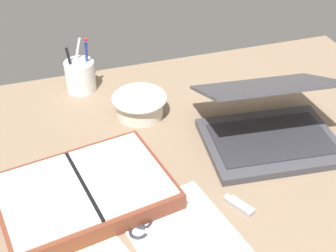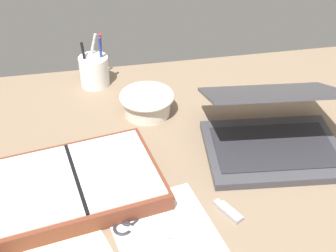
{
  "view_description": "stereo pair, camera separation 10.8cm",
  "coord_description": "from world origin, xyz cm",
  "px_view_note": "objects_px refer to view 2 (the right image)",
  "views": [
    {
      "loc": [
        -28.49,
        -75.89,
        72.77
      ],
      "look_at": [
        -1.72,
        6.95,
        9.0
      ],
      "focal_mm": 50.0,
      "sensor_mm": 36.0,
      "label": 1
    },
    {
      "loc": [
        -18.05,
        -78.56,
        72.77
      ],
      "look_at": [
        -1.72,
        6.95,
        9.0
      ],
      "focal_mm": 50.0,
      "sensor_mm": 36.0,
      "label": 2
    }
  ],
  "objects_px": {
    "pen_cup": "(94,70)",
    "planner": "(77,184)",
    "scissors": "(133,226)",
    "bowl": "(147,103)",
    "laptop": "(273,130)"
  },
  "relations": [
    {
      "from": "laptop",
      "to": "scissors",
      "type": "relative_size",
      "value": 2.76
    },
    {
      "from": "pen_cup",
      "to": "laptop",
      "type": "bearing_deg",
      "value": -43.24
    },
    {
      "from": "planner",
      "to": "scissors",
      "type": "relative_size",
      "value": 3.1
    },
    {
      "from": "bowl",
      "to": "pen_cup",
      "type": "height_order",
      "value": "pen_cup"
    },
    {
      "from": "planner",
      "to": "scissors",
      "type": "bearing_deg",
      "value": -59.45
    },
    {
      "from": "laptop",
      "to": "planner",
      "type": "relative_size",
      "value": 0.89
    },
    {
      "from": "bowl",
      "to": "planner",
      "type": "distance_m",
      "value": 0.33
    },
    {
      "from": "pen_cup",
      "to": "planner",
      "type": "xyz_separation_m",
      "value": [
        -0.07,
        -0.44,
        -0.02
      ]
    },
    {
      "from": "pen_cup",
      "to": "planner",
      "type": "distance_m",
      "value": 0.45
    },
    {
      "from": "bowl",
      "to": "pen_cup",
      "type": "distance_m",
      "value": 0.22
    },
    {
      "from": "laptop",
      "to": "pen_cup",
      "type": "xyz_separation_m",
      "value": [
        -0.4,
        0.37,
        -0.0
      ]
    },
    {
      "from": "scissors",
      "to": "laptop",
      "type": "bearing_deg",
      "value": 63.96
    },
    {
      "from": "bowl",
      "to": "scissors",
      "type": "height_order",
      "value": "bowl"
    },
    {
      "from": "laptop",
      "to": "pen_cup",
      "type": "bearing_deg",
      "value": 142.67
    },
    {
      "from": "pen_cup",
      "to": "planner",
      "type": "height_order",
      "value": "pen_cup"
    }
  ]
}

